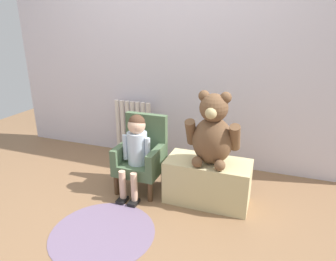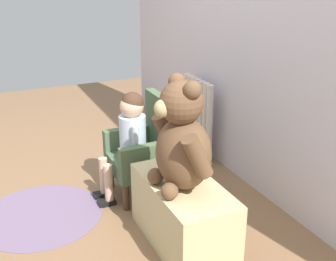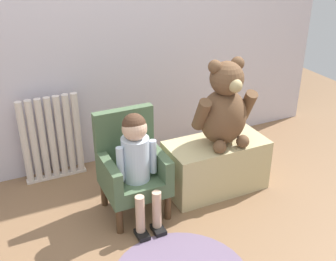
# 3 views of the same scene
# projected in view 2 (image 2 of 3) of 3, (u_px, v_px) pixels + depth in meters

# --- Properties ---
(ground_plane) EXTENTS (6.00, 6.00, 0.00)m
(ground_plane) POSITION_uv_depth(u_px,v_px,m) (61.00, 215.00, 2.60)
(ground_plane) COLOR brown
(back_wall) EXTENTS (3.80, 0.05, 2.40)m
(back_wall) POSITION_uv_depth(u_px,v_px,m) (251.00, 5.00, 2.66)
(back_wall) COLOR silver
(back_wall) RESTS_ON ground_plane
(radiator) EXTENTS (0.43, 0.05, 0.63)m
(radiator) POSITION_uv_depth(u_px,v_px,m) (197.00, 119.00, 3.30)
(radiator) COLOR silver
(radiator) RESTS_ON ground_plane
(child_armchair) EXTENTS (0.38, 0.37, 0.66)m
(child_armchair) POSITION_uv_depth(u_px,v_px,m) (145.00, 149.00, 2.75)
(child_armchair) COLOR #496142
(child_armchair) RESTS_ON ground_plane
(child_figure) EXTENTS (0.25, 0.35, 0.71)m
(child_figure) POSITION_uv_depth(u_px,v_px,m) (129.00, 131.00, 2.66)
(child_figure) COLOR silver
(child_figure) RESTS_ON ground_plane
(low_bench) EXTENTS (0.69, 0.34, 0.36)m
(low_bench) POSITION_uv_depth(u_px,v_px,m) (183.00, 213.00, 2.28)
(low_bench) COLOR #C6B681
(low_bench) RESTS_ON ground_plane
(large_teddy_bear) EXTENTS (0.42, 0.30, 0.58)m
(large_teddy_bear) POSITION_uv_depth(u_px,v_px,m) (182.00, 141.00, 2.09)
(large_teddy_bear) COLOR brown
(large_teddy_bear) RESTS_ON low_bench
(floor_rug) EXTENTS (0.75, 0.75, 0.01)m
(floor_rug) POSITION_uv_depth(u_px,v_px,m) (41.00, 215.00, 2.59)
(floor_rug) COLOR slate
(floor_rug) RESTS_ON ground_plane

